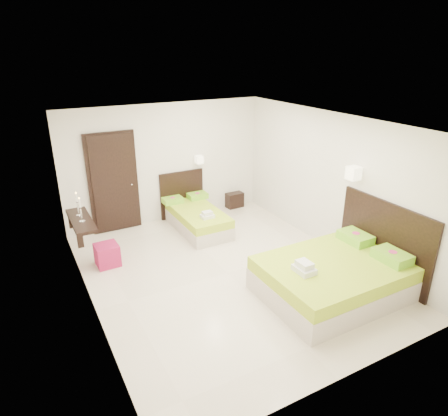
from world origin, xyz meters
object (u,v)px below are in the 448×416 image
bed_single (196,216)px  ottoman (107,255)px  nightstand (233,199)px  bed_double (337,275)px

bed_single → ottoman: 2.19m
nightstand → bed_double: bearing=-98.6°
bed_single → ottoman: size_ratio=4.37×
nightstand → ottoman: 3.70m
bed_double → nightstand: bed_double is taller
bed_single → nightstand: 1.53m
bed_double → nightstand: size_ratio=5.32×
bed_double → nightstand: bearing=84.0°
bed_single → nightstand: bearing=28.5°
bed_single → bed_double: bearing=-74.5°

